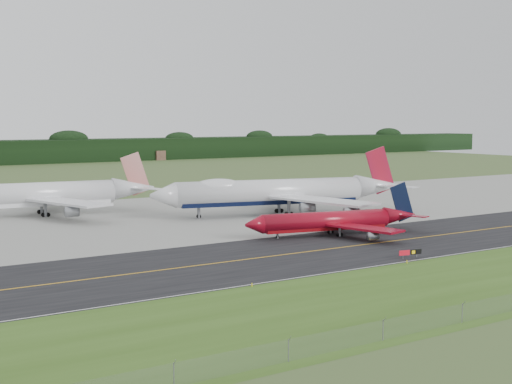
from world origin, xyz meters
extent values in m
plane|color=#385427|center=(0.00, 0.00, 0.00)|extent=(600.00, 600.00, 0.00)
cube|color=#325017|center=(0.00, -35.00, 0.01)|extent=(400.00, 30.00, 0.01)
cube|color=black|center=(0.00, -4.00, 0.01)|extent=(400.00, 32.00, 0.02)
cube|color=gray|center=(0.00, 51.00, 0.01)|extent=(400.00, 78.00, 0.01)
cube|color=orange|center=(0.00, -4.00, 0.03)|extent=(400.00, 0.40, 0.00)
cube|color=silver|center=(0.00, -19.50, 0.03)|extent=(400.00, 0.25, 0.00)
cylinder|color=silver|center=(14.23, 38.78, 5.65)|extent=(46.07, 16.31, 5.84)
cube|color=black|center=(14.23, 38.78, 3.76)|extent=(43.50, 14.36, 2.04)
cone|color=silver|center=(-10.93, 44.75, 5.65)|extent=(6.94, 7.01, 5.84)
cone|color=silver|center=(42.49, 32.06, 6.09)|extent=(13.15, 8.48, 5.84)
ellipsoid|color=silver|center=(1.70, 41.75, 7.26)|extent=(12.73, 7.58, 3.72)
cube|color=silver|center=(18.98, 24.28, 4.63)|extent=(13.37, 27.15, 0.50)
cube|color=silver|center=(25.00, 49.58, 4.63)|extent=(22.65, 25.54, 0.50)
cube|color=#A51228|center=(43.12, 31.91, 10.06)|extent=(8.27, 2.39, 12.09)
cylinder|color=gray|center=(15.63, 25.66, 3.04)|extent=(3.67, 3.12, 2.45)
cylinder|color=gray|center=(21.38, 49.86, 3.04)|extent=(3.67, 3.12, 2.45)
cylinder|color=gray|center=(18.14, 13.43, 3.04)|extent=(3.67, 3.12, 2.45)
cylinder|color=gray|center=(29.12, 59.64, 3.04)|extent=(3.67, 3.12, 2.45)
cylinder|color=black|center=(-2.77, 42.81, 0.53)|extent=(1.13, 0.70, 1.05)
cylinder|color=slate|center=(17.06, 34.80, 1.95)|extent=(0.98, 0.98, 3.90)
cylinder|color=black|center=(17.06, 34.80, 0.53)|extent=(1.14, 0.75, 1.05)
cylinder|color=slate|center=(18.55, 41.05, 1.95)|extent=(0.98, 0.98, 3.90)
cylinder|color=black|center=(18.55, 41.05, 0.53)|extent=(1.14, 0.75, 1.05)
cylinder|color=maroon|center=(6.71, 7.96, 2.96)|extent=(26.96, 9.10, 3.63)
cube|color=maroon|center=(6.71, 7.96, 1.78)|extent=(25.46, 7.93, 1.27)
cone|color=maroon|center=(-8.03, 11.08, 2.96)|extent=(4.03, 4.24, 3.63)
cone|color=maroon|center=(23.27, 4.45, 3.23)|extent=(7.67, 5.01, 3.63)
cube|color=maroon|center=(9.66, -0.30, 2.32)|extent=(8.08, 15.63, 0.41)
cube|color=maroon|center=(12.75, 14.30, 2.32)|extent=(12.84, 14.83, 0.41)
cube|color=black|center=(23.77, 4.34, 5.96)|extent=(5.66, 1.47, 8.25)
cylinder|color=gray|center=(8.65, -3.73, 1.33)|extent=(2.25, 1.90, 1.52)
cylinder|color=gray|center=(13.22, 17.85, 1.33)|extent=(2.25, 1.90, 1.52)
cylinder|color=black|center=(-3.25, 10.06, 0.33)|extent=(0.70, 0.42, 0.65)
cylinder|color=slate|center=(8.39, 5.56, 0.94)|extent=(0.60, 0.60, 1.87)
cylinder|color=black|center=(8.39, 5.56, 0.33)|extent=(0.71, 0.45, 0.65)
cylinder|color=slate|center=(9.22, 9.46, 0.94)|extent=(0.60, 0.60, 1.87)
cylinder|color=black|center=(9.22, 9.46, 0.33)|extent=(0.71, 0.45, 0.65)
cylinder|color=silver|center=(-34.44, 68.24, 5.16)|extent=(40.31, 10.71, 5.54)
cube|color=white|center=(-34.44, 68.24, 3.36)|extent=(38.15, 9.07, 1.94)
cone|color=silver|center=(-9.42, 64.95, 5.58)|extent=(11.17, 6.87, 5.54)
cube|color=silver|center=(-28.99, 55.99, 4.19)|extent=(13.75, 23.98, 0.50)
cube|color=silver|center=(-26.01, 78.66, 4.19)|extent=(18.37, 23.16, 0.50)
cube|color=#B1190C|center=(-8.81, 64.87, 9.18)|extent=(7.64, 1.44, 11.02)
cylinder|color=gray|center=(-30.04, 50.61, 2.68)|extent=(3.31, 2.70, 2.33)
cylinder|color=gray|center=(-25.63, 84.13, 2.68)|extent=(3.31, 2.70, 2.33)
cylinder|color=slate|center=(-31.67, 64.80, 1.75)|extent=(0.87, 0.87, 3.50)
cylinder|color=black|center=(-31.67, 64.80, 0.50)|extent=(1.05, 0.62, 1.00)
cylinder|color=slate|center=(-30.87, 70.84, 1.75)|extent=(0.87, 0.87, 3.50)
cylinder|color=black|center=(-30.87, 70.84, 0.50)|extent=(1.05, 0.62, 1.00)
cylinder|color=slate|center=(2.52, -17.79, 0.32)|extent=(0.11, 0.11, 0.63)
cylinder|color=slate|center=(5.20, -18.21, 0.32)|extent=(0.11, 0.11, 0.63)
cube|color=maroon|center=(2.79, -17.84, 1.04)|extent=(2.00, 0.46, 0.82)
cube|color=black|center=(4.49, -18.10, 1.04)|extent=(0.92, 0.30, 0.82)
cube|color=black|center=(5.56, -18.26, 1.04)|extent=(1.10, 0.33, 0.82)
cylinder|color=yellow|center=(-28.56, -20.50, 0.25)|extent=(0.16, 0.16, 0.50)
cylinder|color=yellow|center=(0.73, -20.50, 0.25)|extent=(0.16, 0.16, 0.50)
camera|label=1|loc=(-79.99, -101.19, 22.82)|focal=50.00mm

